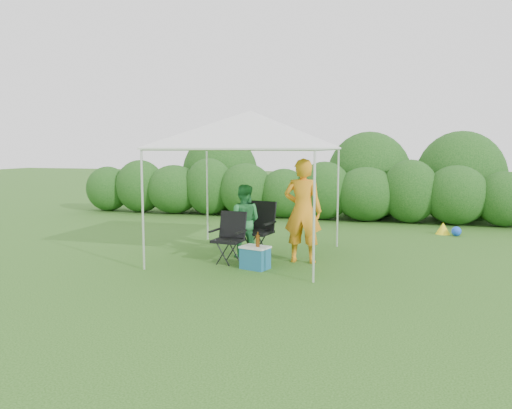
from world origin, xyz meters
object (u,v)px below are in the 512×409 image
(canopy, at_px, (250,130))
(chair_left, at_px, (230,234))
(chair_right, at_px, (258,225))
(woman, at_px, (244,221))
(man, at_px, (303,211))
(cooler, at_px, (255,257))

(canopy, xyz_separation_m, chair_left, (-0.25, -0.51, -1.93))
(chair_right, xyz_separation_m, woman, (-0.22, -0.26, 0.11))
(chair_left, height_order, man, man)
(chair_left, distance_m, woman, 0.49)
(canopy, xyz_separation_m, man, (1.06, -0.17, -1.49))
(canopy, xyz_separation_m, chair_right, (0.10, 0.20, -1.86))
(chair_left, xyz_separation_m, cooler, (0.61, -0.39, -0.33))
(man, xyz_separation_m, cooler, (-0.70, -0.73, -0.77))
(chair_right, distance_m, woman, 0.36)
(canopy, bearing_deg, man, -8.87)
(woman, bearing_deg, chair_left, 68.23)
(chair_right, height_order, cooler, chair_right)
(chair_right, height_order, man, man)
(chair_right, bearing_deg, cooler, -65.39)
(canopy, bearing_deg, chair_right, 64.08)
(canopy, relative_size, chair_right, 2.90)
(chair_right, relative_size, man, 0.55)
(cooler, bearing_deg, chair_right, 119.30)
(chair_left, bearing_deg, woman, 79.73)
(man, bearing_deg, chair_right, -20.46)
(chair_right, distance_m, chair_left, 0.79)
(canopy, bearing_deg, chair_left, -116.30)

